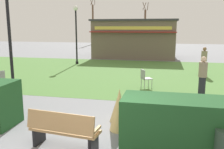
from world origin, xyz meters
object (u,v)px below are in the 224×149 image
object	(u,v)px
person_strolling	(204,61)
parked_car_center_slot	(152,44)
cafe_chair_east	(145,77)
person_standing	(203,77)
lamppost_mid	(9,29)
tree_right_bg	(145,27)
lamppost_far	(76,28)
parked_car_west_slot	(111,44)
tree_left_bg	(93,24)
food_kiosk	(135,38)
park_bench	(63,130)

from	to	relation	value
person_strolling	parked_car_center_slot	size ratio (longest dim) A/B	0.40
person_strolling	parked_car_center_slot	distance (m)	17.87
cafe_chair_east	person_standing	bearing A→B (deg)	-24.27
lamppost_mid	tree_right_bg	size ratio (longest dim) A/B	0.69
lamppost_far	parked_car_center_slot	bearing A→B (deg)	70.96
parked_car_west_slot	person_strolling	bearing A→B (deg)	-61.42
person_strolling	lamppost_mid	bearing A→B (deg)	61.64
lamppost_mid	person_strolling	distance (m)	10.85
person_strolling	tree_left_bg	xyz separation A→B (m)	(-14.28, 25.10, 2.54)
parked_car_center_slot	lamppost_far	bearing A→B (deg)	-109.04
food_kiosk	parked_car_west_slot	world-z (taller)	food_kiosk
lamppost_mid	person_standing	size ratio (longest dim) A/B	2.62
food_kiosk	parked_car_west_slot	size ratio (longest dim) A/B	1.80
parked_car_center_slot	person_strolling	bearing A→B (deg)	-77.20
person_standing	parked_car_west_slot	size ratio (longest dim) A/B	0.39
lamppost_far	parked_car_west_slot	bearing A→B (deg)	91.84
cafe_chair_east	parked_car_center_slot	world-z (taller)	parked_car_center_slot
park_bench	cafe_chair_east	size ratio (longest dim) A/B	1.97
cafe_chair_east	person_standing	size ratio (longest dim) A/B	0.53
person_standing	person_strolling	bearing A→B (deg)	-89.75
cafe_chair_east	food_kiosk	bearing A→B (deg)	99.07
parked_car_west_slot	tree_left_bg	bearing A→B (deg)	121.93
lamppost_mid	lamppost_far	world-z (taller)	same
lamppost_far	person_strolling	size ratio (longest dim) A/B	2.62
cafe_chair_east	parked_car_west_slot	xyz separation A→B (m)	(-6.32, 21.37, 0.12)
lamppost_mid	person_standing	world-z (taller)	lamppost_mid
person_strolling	tree_right_bg	size ratio (longest dim) A/B	0.26
lamppost_mid	parked_car_center_slot	world-z (taller)	lamppost_mid
food_kiosk	person_standing	size ratio (longest dim) A/B	4.57
person_strolling	person_standing	bearing A→B (deg)	103.59
park_bench	parked_car_center_slot	bearing A→B (deg)	88.79
food_kiosk	cafe_chair_east	world-z (taller)	food_kiosk
person_strolling	parked_car_west_slot	world-z (taller)	person_strolling
tree_left_bg	tree_right_bg	distance (m)	9.31
lamppost_mid	tree_left_bg	bearing A→B (deg)	100.72
park_bench	lamppost_mid	bearing A→B (deg)	135.77
parked_car_west_slot	tree_left_bg	distance (m)	9.46
tree_right_bg	lamppost_mid	bearing A→B (deg)	-95.58
person_standing	lamppost_far	bearing A→B (deg)	-34.63
food_kiosk	lamppost_far	bearing A→B (deg)	-124.51
lamppost_far	lamppost_mid	bearing A→B (deg)	-85.31
person_strolling	tree_right_bg	xyz separation A→B (m)	(-5.38, 22.40, 2.00)
lamppost_mid	park_bench	bearing A→B (deg)	-44.23
tree_right_bg	parked_car_west_slot	bearing A→B (deg)	-129.52
lamppost_far	tree_right_bg	xyz separation A→B (m)	(3.64, 19.64, 0.08)
lamppost_far	food_kiosk	xyz separation A→B (m)	(3.87, 5.63, -1.00)
lamppost_far	tree_left_bg	size ratio (longest dim) A/B	0.59
parked_car_west_slot	tree_right_bg	world-z (taller)	tree_right_bg
park_bench	lamppost_mid	world-z (taller)	lamppost_mid
tree_left_bg	person_strolling	bearing A→B (deg)	-60.37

